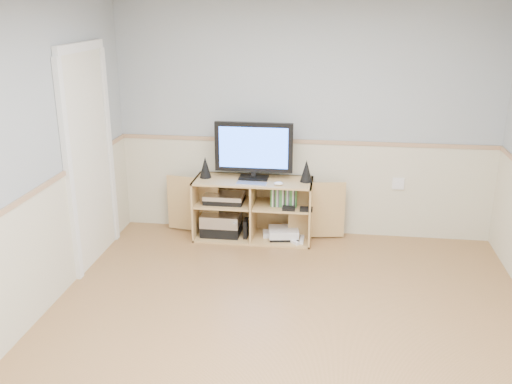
# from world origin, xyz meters

# --- Properties ---
(room) EXTENTS (4.04, 4.54, 2.54)m
(room) POSITION_xyz_m (-0.06, 0.12, 1.22)
(room) COLOR #B37D4F
(room) RESTS_ON ground
(media_cabinet) EXTENTS (1.94, 0.47, 0.65)m
(media_cabinet) POSITION_xyz_m (-0.51, 2.04, 0.33)
(media_cabinet) COLOR tan
(media_cabinet) RESTS_ON floor
(monitor) EXTENTS (0.81, 0.18, 0.60)m
(monitor) POSITION_xyz_m (-0.51, 2.04, 0.97)
(monitor) COLOR black
(monitor) RESTS_ON media_cabinet
(speaker_left) EXTENTS (0.12, 0.12, 0.23)m
(speaker_left) POSITION_xyz_m (-1.02, 2.01, 0.76)
(speaker_left) COLOR black
(speaker_left) RESTS_ON media_cabinet
(speaker_right) EXTENTS (0.13, 0.13, 0.23)m
(speaker_right) POSITION_xyz_m (0.04, 2.01, 0.77)
(speaker_right) COLOR black
(speaker_right) RESTS_ON media_cabinet
(keyboard) EXTENTS (0.32, 0.15, 0.01)m
(keyboard) POSITION_xyz_m (-0.51, 1.85, 0.66)
(keyboard) COLOR silver
(keyboard) RESTS_ON media_cabinet
(mouse) EXTENTS (0.10, 0.07, 0.04)m
(mouse) POSITION_xyz_m (-0.23, 1.85, 0.67)
(mouse) COLOR white
(mouse) RESTS_ON media_cabinet
(av_components) EXTENTS (0.51, 0.31, 0.47)m
(av_components) POSITION_xyz_m (-0.84, 1.99, 0.22)
(av_components) COLOR black
(av_components) RESTS_ON media_cabinet
(game_consoles) EXTENTS (0.46, 0.31, 0.11)m
(game_consoles) POSITION_xyz_m (-0.19, 1.97, 0.07)
(game_consoles) COLOR white
(game_consoles) RESTS_ON media_cabinet
(game_cases) EXTENTS (0.27, 0.14, 0.19)m
(game_cases) POSITION_xyz_m (-0.18, 1.97, 0.48)
(game_cases) COLOR #3F8C3F
(game_cases) RESTS_ON media_cabinet
(wall_outlet) EXTENTS (0.12, 0.03, 0.12)m
(wall_outlet) POSITION_xyz_m (1.00, 2.23, 0.60)
(wall_outlet) COLOR white
(wall_outlet) RESTS_ON wall_back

